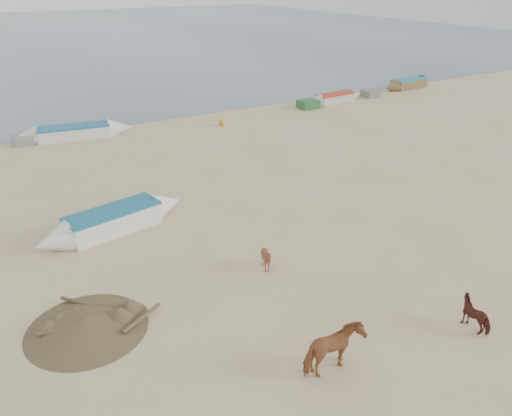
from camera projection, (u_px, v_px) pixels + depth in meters
The scene contains 9 objects.
ground at pixel (313, 275), 17.74m from camera, with size 140.00×140.00×0.00m, color tan.
sea at pixel (15, 37), 81.58m from camera, with size 160.00×160.00×0.00m, color slate.
cow_adult at pixel (333, 350), 13.16m from camera, with size 0.78×1.71×1.44m, color #935630.
calf_front at pixel (267, 259), 17.84m from camera, with size 0.76×0.85×0.94m, color brown.
calf_right at pixel (477, 314), 14.97m from camera, with size 0.94×0.80×0.95m, color #51221A.
near_canoe at pixel (114, 220), 20.55m from camera, with size 6.52×1.30×0.98m, color white, non-canonical shape.
debris_pile at pixel (86, 323), 14.95m from camera, with size 3.65×3.65×0.45m, color brown.
waterline_canoes at pixel (92, 130), 32.45m from camera, with size 57.28×3.85×0.87m.
beach_clutter at pixel (191, 123), 34.46m from camera, with size 43.57×4.75×0.64m.
Camera 1 is at (-9.34, -11.90, 9.77)m, focal length 35.00 mm.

